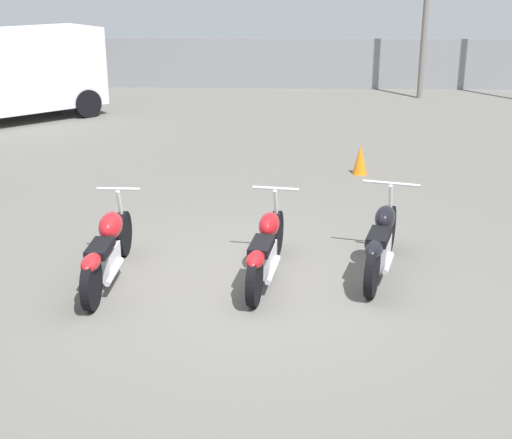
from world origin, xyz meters
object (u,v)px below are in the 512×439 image
at_px(motorcycle_slot_1, 266,249).
at_px(motorcycle_slot_2, 381,242).
at_px(motorcycle_slot_0, 107,249).
at_px(traffic_cone_near, 360,160).

xyz_separation_m(motorcycle_slot_1, motorcycle_slot_2, (1.42, 0.22, 0.02)).
xyz_separation_m(motorcycle_slot_0, motorcycle_slot_2, (3.32, 0.34, 0.01)).
bearing_deg(motorcycle_slot_2, motorcycle_slot_0, -158.57).
distance_m(motorcycle_slot_1, traffic_cone_near, 5.01).
bearing_deg(traffic_cone_near, motorcycle_slot_1, -108.77).
relative_size(motorcycle_slot_1, motorcycle_slot_2, 1.05).
height_order(motorcycle_slot_0, motorcycle_slot_2, motorcycle_slot_2).
relative_size(motorcycle_slot_1, traffic_cone_near, 3.96).
height_order(motorcycle_slot_1, traffic_cone_near, motorcycle_slot_1).
bearing_deg(traffic_cone_near, motorcycle_slot_0, -125.79).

